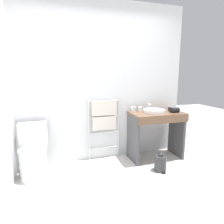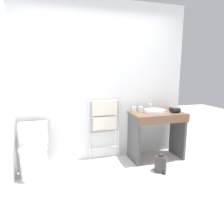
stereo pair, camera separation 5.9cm
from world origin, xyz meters
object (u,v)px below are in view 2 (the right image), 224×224
object	(u,v)px
sink_basin	(155,111)
trash_bin	(161,163)
towel_radiator	(105,118)
hair_dryer	(176,110)
cup_near_edge	(141,109)
cup_near_wall	(134,109)
toilet	(34,154)

from	to	relation	value
sink_basin	trash_bin	distance (m)	0.86
towel_radiator	trash_bin	world-z (taller)	towel_radiator
towel_radiator	sink_basin	size ratio (longest dim) A/B	2.95
towel_radiator	trash_bin	bearing A→B (deg)	-44.56
towel_radiator	hair_dryer	distance (m)	1.21
trash_bin	sink_basin	bearing A→B (deg)	76.87
sink_basin	trash_bin	size ratio (longest dim) A/B	1.19
cup_near_edge	hair_dryer	world-z (taller)	hair_dryer
cup_near_edge	trash_bin	distance (m)	0.97
sink_basin	hair_dryer	distance (m)	0.36
cup_near_wall	hair_dryer	world-z (taller)	hair_dryer
trash_bin	cup_near_wall	bearing A→B (deg)	106.32
towel_radiator	cup_near_edge	world-z (taller)	towel_radiator
towel_radiator	toilet	bearing A→B (deg)	-165.93
toilet	cup_near_edge	world-z (taller)	cup_near_edge
sink_basin	cup_near_wall	distance (m)	0.36
toilet	hair_dryer	distance (m)	2.36
sink_basin	cup_near_edge	bearing A→B (deg)	134.24
toilet	cup_near_edge	size ratio (longest dim) A/B	9.66
sink_basin	cup_near_wall	bearing A→B (deg)	144.82
sink_basin	trash_bin	bearing A→B (deg)	-103.13
cup_near_wall	hair_dryer	distance (m)	0.71
towel_radiator	sink_basin	distance (m)	0.86
toilet	towel_radiator	distance (m)	1.24
toilet	towel_radiator	xyz separation A→B (m)	(1.14, 0.28, 0.41)
cup_near_wall	trash_bin	distance (m)	1.00
cup_near_edge	trash_bin	xyz separation A→B (m)	(0.07, -0.62, -0.74)
cup_near_edge	hair_dryer	distance (m)	0.59
towel_radiator	cup_near_edge	size ratio (longest dim) A/B	13.41
cup_near_edge	hair_dryer	xyz separation A→B (m)	(0.52, -0.27, 0.00)
cup_near_wall	trash_bin	size ratio (longest dim) A/B	0.28
cup_near_edge	sink_basin	bearing A→B (deg)	-45.76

